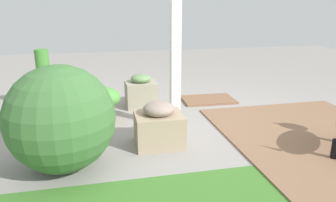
# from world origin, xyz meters

# --- Properties ---
(ground_plane) EXTENTS (12.00, 12.00, 0.00)m
(ground_plane) POSITION_xyz_m (0.00, 0.00, 0.00)
(ground_plane) COLOR gray
(brick_path) EXTENTS (1.80, 2.40, 0.02)m
(brick_path) POSITION_xyz_m (-1.11, 0.75, 0.01)
(brick_path) COLOR #836046
(brick_path) RESTS_ON ground
(porch_pillar) EXTENTS (0.10, 0.10, 2.15)m
(porch_pillar) POSITION_xyz_m (0.23, 0.02, 1.08)
(porch_pillar) COLOR white
(porch_pillar) RESTS_ON ground
(stone_planter_nearest) EXTENTS (0.41, 0.35, 0.43)m
(stone_planter_nearest) POSITION_xyz_m (0.48, -0.82, 0.20)
(stone_planter_nearest) COLOR gray
(stone_planter_nearest) RESTS_ON ground
(stone_planter_mid) EXTENTS (0.45, 0.40, 0.43)m
(stone_planter_mid) POSITION_xyz_m (0.48, 0.41, 0.19)
(stone_planter_mid) COLOR tan
(stone_planter_mid) RESTS_ON ground
(round_shrub) EXTENTS (0.86, 0.86, 0.86)m
(round_shrub) POSITION_xyz_m (1.33, 0.69, 0.43)
(round_shrub) COLOR #3B6934
(round_shrub) RESTS_ON ground
(terracotta_pot_tall) EXTENTS (0.29, 0.29, 0.77)m
(terracotta_pot_tall) POSITION_xyz_m (1.68, -0.92, 0.27)
(terracotta_pot_tall) COLOR #A74F37
(terracotta_pot_tall) RESTS_ON ground
(terracotta_pot_broad) EXTENTS (0.39, 0.39, 0.40)m
(terracotta_pot_broad) POSITION_xyz_m (0.98, -0.36, 0.24)
(terracotta_pot_broad) COLOR #BC6F45
(terracotta_pot_broad) RESTS_ON ground
(doormat) EXTENTS (0.73, 0.50, 0.03)m
(doormat) POSITION_xyz_m (-0.46, -0.86, 0.01)
(doormat) COLOR brown
(doormat) RESTS_ON ground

